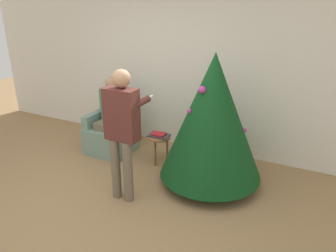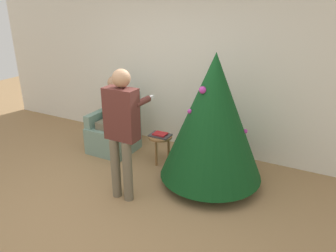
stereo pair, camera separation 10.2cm
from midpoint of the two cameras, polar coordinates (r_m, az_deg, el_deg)
ground_plane at (r=4.24m, az=-12.27°, el=-14.10°), size 14.00×14.00×0.00m
wall_back at (r=5.46m, az=1.28°, el=10.11°), size 8.00×0.06×2.70m
christmas_tree at (r=4.30m, az=7.08°, el=1.56°), size 1.38×1.38×1.82m
armchair at (r=5.55m, az=-10.14°, el=-0.85°), size 0.69×0.68×1.01m
person_seated at (r=5.41m, az=-10.55°, el=2.42°), size 0.36×0.46×1.26m
person_standing at (r=3.99m, az=-8.75°, el=0.18°), size 0.43×0.57×1.67m
side_stool at (r=5.05m, az=-2.18°, el=-2.58°), size 0.37×0.37×0.45m
laptop at (r=5.02m, az=-2.20°, el=-1.64°), size 0.32×0.22×0.02m
book at (r=5.01m, az=-2.20°, el=-1.41°), size 0.20×0.16×0.02m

